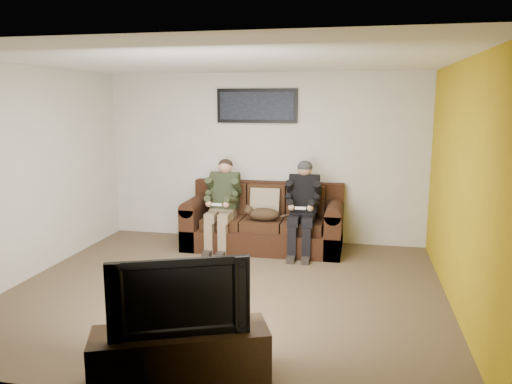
% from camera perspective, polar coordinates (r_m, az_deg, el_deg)
% --- Properties ---
extents(floor, '(5.00, 5.00, 0.00)m').
position_cam_1_polar(floor, '(5.95, -3.39, -11.06)').
color(floor, brown).
rests_on(floor, ground).
extents(ceiling, '(5.00, 5.00, 0.00)m').
position_cam_1_polar(ceiling, '(5.56, -3.68, 14.76)').
color(ceiling, silver).
rests_on(ceiling, ground).
extents(wall_back, '(5.00, 0.00, 5.00)m').
position_cam_1_polar(wall_back, '(7.78, 0.86, 3.92)').
color(wall_back, beige).
rests_on(wall_back, ground).
extents(wall_front, '(5.00, 0.00, 5.00)m').
position_cam_1_polar(wall_front, '(3.54, -13.22, -4.19)').
color(wall_front, beige).
rests_on(wall_front, ground).
extents(wall_left, '(0.00, 4.50, 4.50)m').
position_cam_1_polar(wall_left, '(6.72, -24.58, 1.96)').
color(wall_left, beige).
rests_on(wall_left, ground).
extents(wall_right, '(0.00, 4.50, 4.50)m').
position_cam_1_polar(wall_right, '(5.51, 22.42, 0.47)').
color(wall_right, beige).
rests_on(wall_right, ground).
extents(accent_wall_right, '(0.00, 4.50, 4.50)m').
position_cam_1_polar(accent_wall_right, '(5.51, 22.32, 0.47)').
color(accent_wall_right, '#BE9B13').
rests_on(accent_wall_right, ground).
extents(sofa, '(2.31, 1.00, 0.95)m').
position_cam_1_polar(sofa, '(7.53, 0.99, -3.59)').
color(sofa, black).
rests_on(sofa, ground).
extents(throw_pillow, '(0.44, 0.21, 0.44)m').
position_cam_1_polar(throw_pillow, '(7.50, 1.06, -1.17)').
color(throw_pillow, '#9B8765').
rests_on(throw_pillow, sofa).
extents(throw_blanket, '(0.47, 0.23, 0.08)m').
position_cam_1_polar(throw_blanket, '(7.85, -3.64, 1.35)').
color(throw_blanket, tan).
rests_on(throw_blanket, sofa).
extents(person_left, '(0.51, 0.87, 1.32)m').
position_cam_1_polar(person_left, '(7.39, -3.83, -0.78)').
color(person_left, '#846F52').
rests_on(person_left, sofa).
extents(person_right, '(0.51, 0.86, 1.33)m').
position_cam_1_polar(person_right, '(7.17, 5.40, -1.13)').
color(person_right, black).
rests_on(person_right, sofa).
extents(cat, '(0.66, 0.26, 0.24)m').
position_cam_1_polar(cat, '(7.22, 0.75, -2.52)').
color(cat, '#46301B').
rests_on(cat, sofa).
extents(framed_poster, '(1.25, 0.05, 0.52)m').
position_cam_1_polar(framed_poster, '(7.72, 0.09, 9.82)').
color(framed_poster, black).
rests_on(framed_poster, wall_back).
extents(tv_stand, '(1.43, 0.92, 0.43)m').
position_cam_1_polar(tv_stand, '(4.13, -8.59, -18.05)').
color(tv_stand, '#322110').
rests_on(tv_stand, ground).
extents(television, '(1.03, 0.53, 0.61)m').
position_cam_1_polar(television, '(3.91, -8.80, -11.36)').
color(television, black).
rests_on(television, tv_stand).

